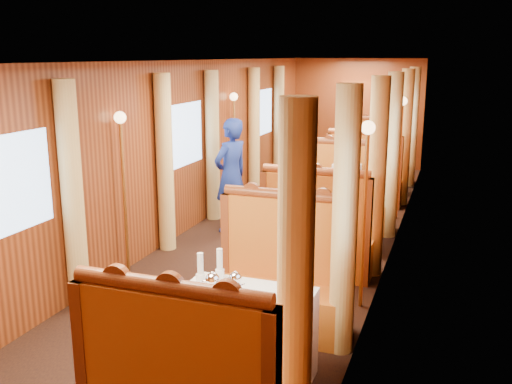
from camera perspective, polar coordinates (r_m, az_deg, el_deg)
The scene contains 46 objects.
floor at distance 8.09m, azimuth 2.55°, elevation -4.99°, with size 3.00×12.00×0.01m, color black, non-canonical shape.
ceiling at distance 7.67m, azimuth 2.75°, elevation 13.01°, with size 3.00×12.00×0.01m, color silver, non-canonical shape.
wall_far at distance 13.59m, azimuth 10.08°, elevation 7.76°, with size 3.00×2.50×0.01m, color brown, non-canonical shape.
wall_left at distance 8.33m, azimuth -7.30°, elevation 4.32°, with size 12.00×2.50×0.01m, color brown, non-canonical shape.
wall_right at distance 7.50m, azimuth 13.70°, elevation 3.01°, with size 12.00×2.50×0.01m, color brown, non-canonical shape.
doorway_far at distance 13.59m, azimuth 10.01°, elevation 6.70°, with size 0.80×0.04×2.00m, color brown.
table_near at distance 4.66m, azimuth -1.27°, elevation -14.54°, with size 1.05×0.72×0.75m, color white.
banquette_near_aft at distance 5.51m, azimuth 2.51°, elevation -9.40°, with size 1.30×0.55×1.34m.
table_mid at distance 7.80m, azimuth 7.86°, elevation -2.92°, with size 1.05×0.72×0.75m, color white.
banquette_mid_fwd at distance 6.84m, azimuth 6.13°, elevation -4.82°, with size 1.30×0.55×1.34m.
banquette_mid_aft at distance 8.75m, azimuth 9.23°, elevation -0.83°, with size 1.30×0.55×1.34m.
table_far at distance 11.16m, azimuth 11.54°, elevation 1.92°, with size 1.05×0.72×0.75m, color white.
banquette_far_fwd at distance 10.17m, azimuth 10.73°, elevation 1.11°, with size 1.30×0.55×1.34m.
banquette_far_aft at distance 12.14m, azimuth 12.23°, elevation 3.05°, with size 1.30×0.55×1.34m.
tea_tray at distance 4.49m, azimuth -3.25°, elevation -10.27°, with size 0.34×0.26×0.01m, color silver.
teapot_left at distance 4.46m, azimuth -4.35°, elevation -9.52°, with size 0.18×0.14×0.15m, color silver, non-canonical shape.
teapot_right at distance 4.40m, azimuth -2.55°, elevation -10.10°, with size 0.14×0.10×0.11m, color silver, non-canonical shape.
teapot_back at distance 4.52m, azimuth -2.08°, elevation -9.29°, with size 0.16×0.12×0.13m, color silver, non-canonical shape.
fruit_plate at distance 4.27m, azimuth 1.95°, elevation -11.39°, with size 0.21×0.21×0.05m.
cup_inboard at distance 4.70m, azimuth -5.57°, elevation -7.93°, with size 0.08×0.08×0.26m.
cup_outboard at distance 4.78m, azimuth -3.65°, elevation -7.50°, with size 0.08×0.08×0.26m.
rose_vase_mid at distance 7.64m, azimuth 8.11°, elevation 0.99°, with size 0.06×0.06×0.36m.
rose_vase_far at distance 11.05m, azimuth 11.72°, elevation 4.71°, with size 0.06×0.06×0.36m.
window_left_near at distance 5.45m, azimuth -23.89°, elevation 0.51°, with size 1.20×0.90×0.01m, color #8BADD9, non-canonical shape.
curtain_left_near_b at distance 6.02m, azimuth -17.88°, elevation -0.52°, with size 0.22×0.22×2.35m, color #E1C073.
window_right_near at distance 4.07m, azimuth 8.39°, elevation -2.57°, with size 1.20×0.90×0.01m, color #8BADD9, non-canonical shape.
curtain_right_near_a at distance 3.47m, azimuth 3.94°, elevation -10.20°, with size 0.22×0.22×2.35m, color #E1C073.
curtain_right_near_b at distance 4.90m, azimuth 8.86°, elevation -3.16°, with size 0.22×0.22×2.35m, color #E1C073.
window_left_mid at distance 8.30m, azimuth -7.25°, elevation 5.68°, with size 1.20×0.90×0.01m, color #8BADD9, non-canonical shape.
curtain_left_mid_a at distance 7.61m, azimuth -9.10°, elevation 2.81°, with size 0.22×0.22×2.35m, color #E1C073.
curtain_left_mid_b at distance 8.99m, azimuth -4.37°, elevation 4.58°, with size 0.22×0.22×2.35m, color #E1C073.
window_right_mid at distance 7.46m, azimuth 13.67°, elevation 4.53°, with size 1.20×0.90×0.01m, color #8BADD9, non-canonical shape.
curtain_right_mid_a at distance 6.76m, azimuth 11.95°, elevation 1.34°, with size 0.22×0.22×2.35m, color #E1C073.
curtain_right_mid_b at distance 8.29m, azimuth 13.42°, elevation 3.48°, with size 0.22×0.22×2.35m, color #E1C073.
window_left_far at distance 11.51m, azimuth 0.62°, elevation 7.96°, with size 1.20×0.90×0.01m, color #8BADD9, non-canonical shape.
curtain_left_far_a at distance 10.78m, azimuth -0.20°, elevation 6.10°, with size 0.22×0.22×2.35m, color #E1C073.
curtain_left_far_b at distance 12.25m, azimuth 2.28°, elevation 6.99°, with size 0.22×0.22×2.35m, color #E1C073.
window_right_far at distance 10.93m, azimuth 15.65°, elevation 7.16°, with size 1.20×0.90×0.01m, color #8BADD9, non-canonical shape.
curtain_right_far_a at distance 10.19m, azimuth 14.64°, elevation 5.24°, with size 0.22×0.22×2.35m, color #E1C073.
curtain_right_far_b at distance 11.74m, azimuth 15.33°, elevation 6.24°, with size 0.22×0.22×2.35m, color #E1C073.
sconce_left_fore at distance 6.76m, azimuth -13.22°, elevation 3.09°, with size 0.14×0.14×1.95m.
sconce_right_fore at distance 5.78m, azimuth 10.94°, elevation 1.45°, with size 0.14×0.14×1.95m.
sconce_left_aft at distance 9.86m, azimuth -2.22°, elevation 6.62°, with size 0.14×0.14×1.95m.
sconce_right_aft at distance 9.21m, azimuth 14.29°, elevation 5.73°, with size 0.14×0.14×1.95m.
steward at distance 8.39m, azimuth -2.51°, elevation 1.67°, with size 0.62×0.40×1.69m, color navy.
passenger at distance 8.42m, azimuth 8.98°, elevation 0.84°, with size 0.40×0.44×0.76m.
Camera 1 is at (2.21, -7.34, 2.57)m, focal length 40.00 mm.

